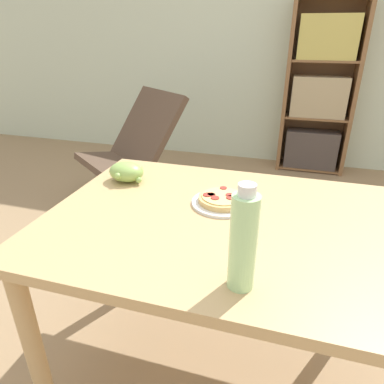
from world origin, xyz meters
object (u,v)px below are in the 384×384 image
pizza_on_plate (222,200)px  grape_bunch (127,172)px  lounge_chair_near (131,169)px  bookshelf (319,94)px  drink_bottle (243,241)px

pizza_on_plate → grape_bunch: bearing=167.3°
grape_bunch → lounge_chair_near: lounge_chair_near is taller
lounge_chair_near → bookshelf: bearing=77.1°
drink_bottle → grape_bunch: bearing=137.5°
lounge_chair_near → grape_bunch: bearing=-27.0°
pizza_on_plate → lounge_chair_near: size_ratio=0.23×
pizza_on_plate → lounge_chair_near: lounge_chair_near is taller
pizza_on_plate → bookshelf: size_ratio=0.14×
grape_bunch → bookshelf: size_ratio=0.09×
pizza_on_plate → lounge_chair_near: bearing=128.5°
pizza_on_plate → grape_bunch: grape_bunch is taller
bookshelf → pizza_on_plate: bearing=-99.6°
drink_bottle → lounge_chair_near: drink_bottle is taller
lounge_chair_near → bookshelf: 1.94m
pizza_on_plate → bookshelf: 2.52m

